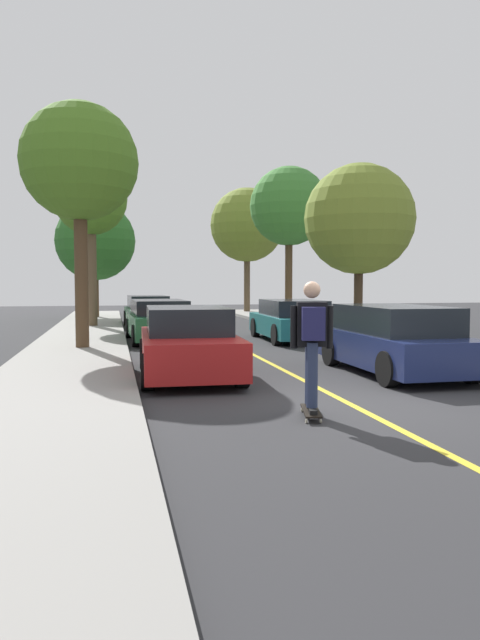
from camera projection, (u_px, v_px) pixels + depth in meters
name	position (u px, v px, depth m)	size (l,w,h in m)	color
ground	(352.00, 405.00, 8.83)	(80.00, 80.00, 0.00)	#2D2D30
sidewalk_left	(43.00, 415.00, 7.88)	(2.63, 56.00, 0.14)	gray
center_line	(279.00, 368.00, 12.73)	(0.12, 39.20, 0.01)	gold
parked_car_left_nearest	(188.00, 343.00, 11.48)	(1.98, 4.11, 1.36)	maroon
parked_car_left_near	(159.00, 321.00, 18.45)	(2.03, 4.42, 1.30)	#1E5B33
parked_car_left_far	(148.00, 312.00, 24.25)	(1.93, 4.14, 1.30)	#1E5B33
parked_car_right_nearest	(395.00, 340.00, 11.87)	(1.90, 4.15, 1.37)	navy
parked_car_right_near	(292.00, 320.00, 18.67)	(2.02, 4.33, 1.29)	#196066
street_tree_left_nearest	(79.00, 163.00, 15.22)	(3.04, 3.04, 6.36)	#4C3823
street_tree_left_near	(90.00, 200.00, 22.98)	(2.86, 2.86, 6.43)	brown
street_tree_left_far	(95.00, 241.00, 29.06)	(3.93, 3.93, 5.74)	#4C3823
street_tree_right_nearest	(359.00, 219.00, 18.88)	(3.54, 3.54, 5.51)	#3D2D1E
street_tree_right_near	(289.00, 207.00, 26.30)	(3.52, 3.52, 6.89)	#4C3823
street_tree_right_far	(247.00, 225.00, 34.50)	(4.33, 4.33, 7.25)	brown
fire_hydrant	(412.00, 339.00, 14.18)	(0.20, 0.20, 0.70)	#B2140F
skateboard	(311.00, 411.00, 8.04)	(0.41, 0.87, 0.10)	black
skateboarder	(312.00, 337.00, 7.94)	(0.59, 0.70, 1.76)	black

